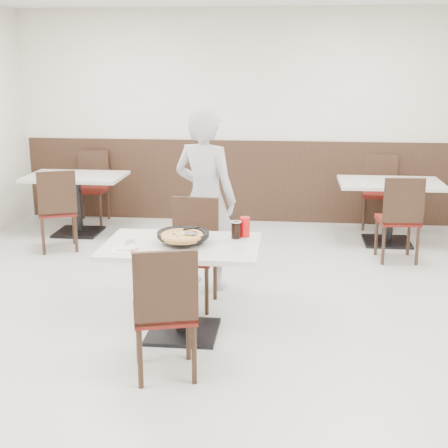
# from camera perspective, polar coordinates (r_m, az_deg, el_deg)

# --- Properties ---
(floor) EXTENTS (7.00, 7.00, 0.00)m
(floor) POSITION_cam_1_polar(r_m,az_deg,el_deg) (5.30, -1.52, -8.89)
(floor) COLOR #ADACA8
(floor) RESTS_ON ground
(wall_back) EXTENTS (6.00, 0.04, 2.80)m
(wall_back) POSITION_cam_1_polar(r_m,az_deg,el_deg) (8.37, 1.64, 9.70)
(wall_back) COLOR beige
(wall_back) RESTS_ON floor
(wall_front) EXTENTS (6.00, 0.04, 2.80)m
(wall_front) POSITION_cam_1_polar(r_m,az_deg,el_deg) (1.64, -18.73, -12.02)
(wall_front) COLOR beige
(wall_front) RESTS_ON floor
(wainscot_back) EXTENTS (5.90, 0.03, 1.10)m
(wainscot_back) POSITION_cam_1_polar(r_m,az_deg,el_deg) (8.47, 1.59, 3.95)
(wainscot_back) COLOR black
(wainscot_back) RESTS_ON floor
(main_table) EXTENTS (1.25, 0.87, 0.75)m
(main_table) POSITION_cam_1_polar(r_m,az_deg,el_deg) (4.95, -3.82, -5.99)
(main_table) COLOR beige
(main_table) RESTS_ON floor
(chair_near) EXTENTS (0.52, 0.52, 0.95)m
(chair_near) POSITION_cam_1_polar(r_m,az_deg,el_deg) (4.31, -5.47, -7.80)
(chair_near) COLOR black
(chair_near) RESTS_ON floor
(chair_far) EXTENTS (0.45, 0.45, 0.95)m
(chair_far) POSITION_cam_1_polar(r_m,az_deg,el_deg) (5.48, -3.06, -2.81)
(chair_far) COLOR black
(chair_far) RESTS_ON floor
(trivet) EXTENTS (0.12, 0.12, 0.04)m
(trivet) POSITION_cam_1_polar(r_m,az_deg,el_deg) (4.85, -3.73, -1.55)
(trivet) COLOR black
(trivet) RESTS_ON main_table
(pizza_pan) EXTENTS (0.40, 0.40, 0.01)m
(pizza_pan) POSITION_cam_1_polar(r_m,az_deg,el_deg) (4.84, -3.75, -1.26)
(pizza_pan) COLOR black
(pizza_pan) RESTS_ON trivet
(pizza) EXTENTS (0.32, 0.32, 0.02)m
(pizza) POSITION_cam_1_polar(r_m,az_deg,el_deg) (4.77, -3.86, -1.28)
(pizza) COLOR tan
(pizza) RESTS_ON pizza_pan
(pizza_server) EXTENTS (0.09, 0.11, 0.00)m
(pizza_server) POSITION_cam_1_polar(r_m,az_deg,el_deg) (4.78, -3.05, -0.83)
(pizza_server) COLOR silver
(pizza_server) RESTS_ON pizza
(napkin) EXTENTS (0.19, 0.19, 0.00)m
(napkin) POSITION_cam_1_polar(r_m,az_deg,el_deg) (4.73, -9.19, -2.33)
(napkin) COLOR white
(napkin) RESTS_ON main_table
(side_plate) EXTENTS (0.18, 0.18, 0.01)m
(side_plate) POSITION_cam_1_polar(r_m,az_deg,el_deg) (4.75, -8.92, -2.13)
(side_plate) COLOR silver
(side_plate) RESTS_ON napkin
(fork) EXTENTS (0.06, 0.17, 0.00)m
(fork) POSITION_cam_1_polar(r_m,az_deg,el_deg) (4.82, -8.66, -1.77)
(fork) COLOR silver
(fork) RESTS_ON side_plate
(cola_glass) EXTENTS (0.08, 0.08, 0.13)m
(cola_glass) POSITION_cam_1_polar(r_m,az_deg,el_deg) (4.96, 1.11, -0.58)
(cola_glass) COLOR black
(cola_glass) RESTS_ON main_table
(red_cup) EXTENTS (0.09, 0.09, 0.16)m
(red_cup) POSITION_cam_1_polar(r_m,az_deg,el_deg) (5.00, 1.91, -0.27)
(red_cup) COLOR red
(red_cup) RESTS_ON main_table
(diner_person) EXTENTS (0.73, 0.61, 1.72)m
(diner_person) POSITION_cam_1_polar(r_m,az_deg,el_deg) (5.89, -1.73, 2.30)
(diner_person) COLOR silver
(diner_person) RESTS_ON floor
(bg_table_left) EXTENTS (1.26, 0.89, 0.75)m
(bg_table_left) POSITION_cam_1_polar(r_m,az_deg,el_deg) (8.06, -13.29, 1.75)
(bg_table_left) COLOR beige
(bg_table_left) RESTS_ON floor
(bg_chair_left_near) EXTENTS (0.55, 0.55, 0.95)m
(bg_chair_left_near) POSITION_cam_1_polar(r_m,az_deg,el_deg) (7.40, -14.99, 1.30)
(bg_chair_left_near) COLOR black
(bg_chair_left_near) RESTS_ON floor
(bg_chair_left_far) EXTENTS (0.42, 0.42, 0.95)m
(bg_chair_left_far) POSITION_cam_1_polar(r_m,az_deg,el_deg) (8.58, -12.11, 3.26)
(bg_chair_left_far) COLOR black
(bg_chair_left_far) RESTS_ON floor
(bg_table_right) EXTENTS (1.23, 0.85, 0.75)m
(bg_table_right) POSITION_cam_1_polar(r_m,az_deg,el_deg) (7.68, 14.82, 1.02)
(bg_table_right) COLOR beige
(bg_table_right) RESTS_ON floor
(bg_chair_right_near) EXTENTS (0.45, 0.45, 0.95)m
(bg_chair_right_near) POSITION_cam_1_polar(r_m,az_deg,el_deg) (7.01, 15.62, 0.53)
(bg_chair_right_near) COLOR black
(bg_chair_right_near) RESTS_ON floor
(bg_chair_right_far) EXTENTS (0.48, 0.48, 0.95)m
(bg_chair_right_far) POSITION_cam_1_polar(r_m,az_deg,el_deg) (8.33, 14.03, 2.81)
(bg_chair_right_far) COLOR black
(bg_chair_right_far) RESTS_ON floor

